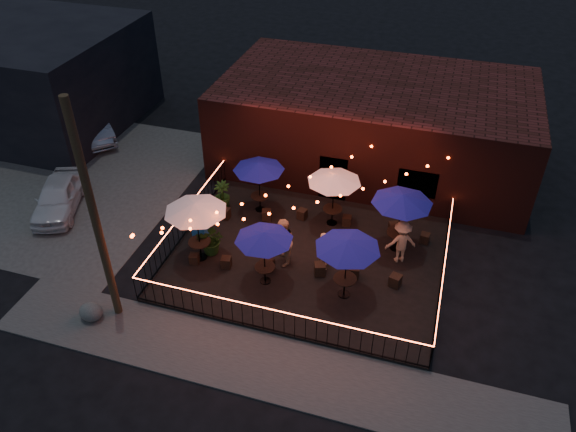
# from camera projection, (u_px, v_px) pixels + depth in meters

# --- Properties ---
(ground) EXTENTS (110.00, 110.00, 0.00)m
(ground) POSITION_uv_depth(u_px,v_px,m) (292.00, 294.00, 19.94)
(ground) COLOR black
(ground) RESTS_ON ground
(patio) EXTENTS (10.00, 8.00, 0.15)m
(patio) POSITION_uv_depth(u_px,v_px,m) (307.00, 257.00, 21.43)
(patio) COLOR black
(patio) RESTS_ON ground
(sidewalk) EXTENTS (18.00, 2.50, 0.05)m
(sidewalk) POSITION_uv_depth(u_px,v_px,m) (261.00, 364.00, 17.44)
(sidewalk) COLOR #413F3C
(sidewalk) RESTS_ON ground
(parking_lot) EXTENTS (11.00, 12.00, 0.02)m
(parking_lot) POSITION_uv_depth(u_px,v_px,m) (68.00, 181.00, 25.86)
(parking_lot) COLOR #413F3C
(parking_lot) RESTS_ON ground
(brick_building) EXTENTS (14.00, 8.00, 4.00)m
(brick_building) POSITION_uv_depth(u_px,v_px,m) (375.00, 123.00, 26.17)
(brick_building) COLOR #36140E
(brick_building) RESTS_ON ground
(background_building) EXTENTS (12.00, 9.00, 5.00)m
(background_building) POSITION_uv_depth(u_px,v_px,m) (16.00, 73.00, 29.63)
(background_building) COLOR black
(background_building) RESTS_ON ground
(utility_pole) EXTENTS (0.26, 0.26, 8.00)m
(utility_pole) POSITION_uv_depth(u_px,v_px,m) (95.00, 219.00, 16.85)
(utility_pole) COLOR #3B2B18
(utility_pole) RESTS_ON ground
(fence_front) EXTENTS (10.00, 0.04, 1.04)m
(fence_front) POSITION_uv_depth(u_px,v_px,m) (273.00, 321.00, 18.01)
(fence_front) COLOR black
(fence_front) RESTS_ON patio
(fence_left) EXTENTS (0.04, 8.00, 1.04)m
(fence_left) POSITION_uv_depth(u_px,v_px,m) (186.00, 221.00, 22.27)
(fence_left) COLOR black
(fence_left) RESTS_ON patio
(fence_right) EXTENTS (0.04, 8.00, 1.04)m
(fence_right) POSITION_uv_depth(u_px,v_px,m) (443.00, 272.00, 19.89)
(fence_right) COLOR black
(fence_right) RESTS_ON patio
(festoon_lights) EXTENTS (10.02, 8.72, 1.32)m
(festoon_lights) POSITION_uv_depth(u_px,v_px,m) (279.00, 205.00, 19.98)
(festoon_lights) COLOR red
(festoon_lights) RESTS_ON ground
(cafe_table_0) EXTENTS (2.37, 2.37, 2.54)m
(cafe_table_0) POSITION_uv_depth(u_px,v_px,m) (195.00, 208.00, 19.91)
(cafe_table_0) COLOR black
(cafe_table_0) RESTS_ON patio
(cafe_table_1) EXTENTS (2.79, 2.79, 2.32)m
(cafe_table_1) POSITION_uv_depth(u_px,v_px,m) (259.00, 167.00, 22.52)
(cafe_table_1) COLOR black
(cafe_table_1) RESTS_ON patio
(cafe_table_2) EXTENTS (2.55, 2.55, 2.25)m
(cafe_table_2) POSITION_uv_depth(u_px,v_px,m) (264.00, 237.00, 19.03)
(cafe_table_2) COLOR black
(cafe_table_2) RESTS_ON patio
(cafe_table_3) EXTENTS (2.20, 2.20, 2.38)m
(cafe_table_3) POSITION_uv_depth(u_px,v_px,m) (334.00, 179.00, 21.74)
(cafe_table_3) COLOR black
(cafe_table_3) RESTS_ON patio
(cafe_table_4) EXTENTS (2.42, 2.42, 2.46)m
(cafe_table_4) POSITION_uv_depth(u_px,v_px,m) (348.00, 245.00, 18.37)
(cafe_table_4) COLOR black
(cafe_table_4) RESTS_ON patio
(cafe_table_5) EXTENTS (2.80, 2.80, 2.51)m
(cafe_table_5) POSITION_uv_depth(u_px,v_px,m) (402.00, 200.00, 20.39)
(cafe_table_5) COLOR black
(cafe_table_5) RESTS_ON patio
(bistro_chair_0) EXTENTS (0.40, 0.40, 0.40)m
(bistro_chair_0) POSITION_uv_depth(u_px,v_px,m) (194.00, 259.00, 20.95)
(bistro_chair_0) COLOR black
(bistro_chair_0) RESTS_ON patio
(bistro_chair_1) EXTENTS (0.41, 0.41, 0.42)m
(bistro_chair_1) POSITION_uv_depth(u_px,v_px,m) (226.00, 262.00, 20.76)
(bistro_chair_1) COLOR black
(bistro_chair_1) RESTS_ON patio
(bistro_chair_2) EXTENTS (0.38, 0.38, 0.44)m
(bistro_chair_2) POSITION_uv_depth(u_px,v_px,m) (225.00, 213.00, 23.20)
(bistro_chair_2) COLOR black
(bistro_chair_2) RESTS_ON patio
(bistro_chair_3) EXTENTS (0.46, 0.46, 0.44)m
(bistro_chair_3) POSITION_uv_depth(u_px,v_px,m) (267.00, 215.00, 23.12)
(bistro_chair_3) COLOR black
(bistro_chair_3) RESTS_ON patio
(bistro_chair_4) EXTENTS (0.53, 0.53, 0.48)m
(bistro_chair_4) POSITION_uv_depth(u_px,v_px,m) (268.00, 264.00, 20.63)
(bistro_chair_4) COLOR black
(bistro_chair_4) RESTS_ON patio
(bistro_chair_5) EXTENTS (0.50, 0.50, 0.47)m
(bistro_chair_5) POSITION_uv_depth(u_px,v_px,m) (320.00, 269.00, 20.43)
(bistro_chair_5) COLOR black
(bistro_chair_5) RESTS_ON patio
(bistro_chair_6) EXTENTS (0.43, 0.43, 0.42)m
(bistro_chair_6) POSITION_uv_depth(u_px,v_px,m) (302.00, 214.00, 23.18)
(bistro_chair_6) COLOR black
(bistro_chair_6) RESTS_ON patio
(bistro_chair_7) EXTENTS (0.37, 0.37, 0.41)m
(bistro_chair_7) POSITION_uv_depth(u_px,v_px,m) (347.00, 221.00, 22.83)
(bistro_chair_7) COLOR black
(bistro_chair_7) RESTS_ON patio
(bistro_chair_8) EXTENTS (0.41, 0.41, 0.44)m
(bistro_chair_8) POSITION_uv_depth(u_px,v_px,m) (354.00, 272.00, 20.32)
(bistro_chair_8) COLOR black
(bistro_chair_8) RESTS_ON patio
(bistro_chair_9) EXTENTS (0.47, 0.47, 0.45)m
(bistro_chair_9) POSITION_uv_depth(u_px,v_px,m) (395.00, 281.00, 19.95)
(bistro_chair_9) COLOR black
(bistro_chair_9) RESTS_ON patio
(bistro_chair_10) EXTENTS (0.52, 0.52, 0.48)m
(bistro_chair_10) POSITION_uv_depth(u_px,v_px,m) (394.00, 229.00, 22.34)
(bistro_chair_10) COLOR black
(bistro_chair_10) RESTS_ON patio
(bistro_chair_11) EXTENTS (0.37, 0.37, 0.41)m
(bistro_chair_11) POSITION_uv_depth(u_px,v_px,m) (425.00, 238.00, 21.91)
(bistro_chair_11) COLOR black
(bistro_chair_11) RESTS_ON patio
(patron_a) EXTENTS (0.52, 0.66, 1.58)m
(patron_a) POSITION_uv_depth(u_px,v_px,m) (325.00, 251.00, 20.41)
(patron_a) COLOR tan
(patron_a) RESTS_ON patio
(patron_b) EXTENTS (1.02, 1.14, 1.95)m
(patron_b) POSITION_uv_depth(u_px,v_px,m) (283.00, 243.00, 20.48)
(patron_b) COLOR tan
(patron_b) RESTS_ON patio
(patron_c) EXTENTS (1.32, 1.07, 1.78)m
(patron_c) POSITION_uv_depth(u_px,v_px,m) (401.00, 242.00, 20.65)
(patron_c) COLOR #DDA896
(patron_c) RESTS_ON patio
(potted_shrub_a) EXTENTS (1.12, 0.99, 1.20)m
(potted_shrub_a) POSITION_uv_depth(u_px,v_px,m) (212.00, 240.00, 21.19)
(potted_shrub_a) COLOR #183A11
(potted_shrub_a) RESTS_ON patio
(potted_shrub_b) EXTENTS (0.85, 0.71, 1.46)m
(potted_shrub_b) POSITION_uv_depth(u_px,v_px,m) (204.00, 206.00, 22.73)
(potted_shrub_b) COLOR #1A3E0C
(potted_shrub_b) RESTS_ON patio
(potted_shrub_c) EXTENTS (0.78, 0.78, 1.20)m
(potted_shrub_c) POSITION_uv_depth(u_px,v_px,m) (222.00, 195.00, 23.62)
(potted_shrub_c) COLOR #14340F
(potted_shrub_c) RESTS_ON patio
(cooler) EXTENTS (0.67, 0.52, 0.82)m
(cooler) POSITION_uv_depth(u_px,v_px,m) (201.00, 230.00, 22.01)
(cooler) COLOR blue
(cooler) RESTS_ON patio
(boulder) EXTENTS (0.92, 0.81, 0.66)m
(boulder) POSITION_uv_depth(u_px,v_px,m) (91.00, 312.00, 18.79)
(boulder) COLOR #494944
(boulder) RESTS_ON ground
(car_white) EXTENTS (2.90, 4.24, 1.34)m
(car_white) POSITION_uv_depth(u_px,v_px,m) (58.00, 196.00, 23.66)
(car_white) COLOR silver
(car_white) RESTS_ON ground
(car_silver) EXTENTS (4.46, 4.37, 1.53)m
(car_silver) POSITION_uv_depth(u_px,v_px,m) (89.00, 123.00, 28.82)
(car_silver) COLOR gray
(car_silver) RESTS_ON ground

